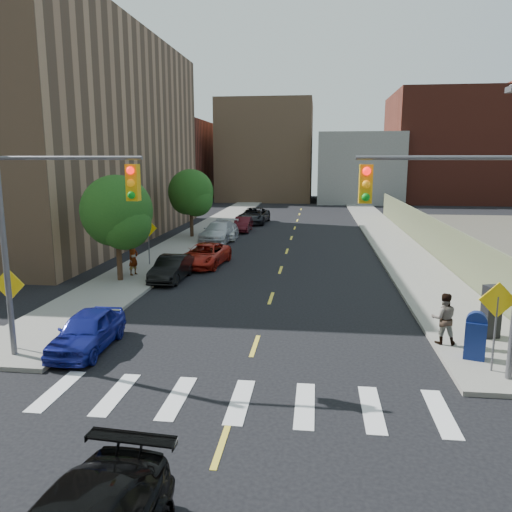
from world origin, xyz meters
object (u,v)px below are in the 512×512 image
(parked_car_maroon, at_px, (243,224))
(payphone, at_px, (491,312))
(pedestrian_east, at_px, (444,318))
(parked_car_grey, at_px, (254,216))
(pedestrian_west, at_px, (133,259))
(parked_car_red, at_px, (205,255))
(parked_car_blue, at_px, (87,331))
(parked_car_silver, at_px, (219,231))
(parked_car_white, at_px, (228,231))
(mailbox, at_px, (475,336))
(parked_car_black, at_px, (172,268))

(parked_car_maroon, relative_size, payphone, 2.08)
(payphone, xyz_separation_m, pedestrian_east, (-1.78, -0.82, -0.05))
(parked_car_grey, xyz_separation_m, pedestrian_west, (-3.53, -23.78, 0.26))
(parked_car_red, distance_m, parked_car_maroon, 14.64)
(payphone, bearing_deg, parked_car_blue, 172.80)
(parked_car_silver, xyz_separation_m, parked_car_maroon, (1.05, 5.51, -0.13))
(parked_car_silver, height_order, pedestrian_west, pedestrian_west)
(parked_car_white, height_order, payphone, payphone)
(mailbox, distance_m, payphone, 2.35)
(parked_car_red, xyz_separation_m, parked_car_grey, (0.38, 20.40, 0.11))
(parked_car_silver, xyz_separation_m, parked_car_grey, (1.30, 11.27, 0.01))
(parked_car_maroon, xyz_separation_m, payphone, (12.54, -25.77, 0.44))
(parked_car_black, xyz_separation_m, parked_car_red, (0.92, 3.77, 0.01))
(pedestrian_west, bearing_deg, payphone, -94.12)
(mailbox, relative_size, payphone, 0.82)
(parked_car_silver, relative_size, parked_car_grey, 0.95)
(pedestrian_west, distance_m, pedestrian_east, 16.44)
(parked_car_grey, distance_m, mailbox, 35.39)
(pedestrian_east, bearing_deg, parked_car_maroon, -65.66)
(parked_car_red, height_order, parked_car_white, parked_car_red)
(pedestrian_east, bearing_deg, parked_car_silver, -58.44)
(parked_car_white, distance_m, pedestrian_east, 24.81)
(parked_car_grey, xyz_separation_m, pedestrian_east, (10.50, -32.35, 0.25))
(parked_car_blue, xyz_separation_m, mailbox, (12.47, 0.40, 0.23))
(payphone, bearing_deg, pedestrian_west, 136.42)
(parked_car_blue, relative_size, parked_car_maroon, 1.00)
(parked_car_silver, distance_m, mailbox, 25.56)
(mailbox, bearing_deg, parked_car_blue, -160.83)
(mailbox, bearing_deg, parked_car_red, 148.52)
(pedestrian_west, xyz_separation_m, pedestrian_east, (14.03, -8.57, -0.01))
(parked_car_silver, xyz_separation_m, parked_car_white, (0.50, 1.01, -0.14))
(parked_car_black, bearing_deg, parked_car_white, 89.98)
(parked_car_grey, bearing_deg, pedestrian_west, -94.82)
(parked_car_white, bearing_deg, parked_car_grey, 83.17)
(pedestrian_west, bearing_deg, parked_car_grey, 13.57)
(parked_car_red, height_order, parked_car_grey, parked_car_grey)
(parked_car_white, distance_m, pedestrian_west, 13.80)
(mailbox, height_order, pedestrian_east, pedestrian_east)
(parked_car_blue, relative_size, parked_car_grey, 0.69)
(parked_car_black, relative_size, payphone, 2.13)
(parked_car_silver, distance_m, parked_car_grey, 11.34)
(parked_car_red, relative_size, payphone, 2.57)
(parked_car_blue, relative_size, payphone, 2.08)
(parked_car_grey, bearing_deg, parked_car_blue, -88.58)
(parked_car_grey, height_order, payphone, payphone)
(mailbox, xyz_separation_m, pedestrian_west, (-14.69, 9.81, 0.15))
(parked_car_silver, bearing_deg, parked_car_grey, 88.76)
(parked_car_maroon, bearing_deg, parked_car_blue, -92.65)
(parked_car_black, height_order, parked_car_red, parked_car_red)
(parked_car_red, bearing_deg, mailbox, -42.81)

